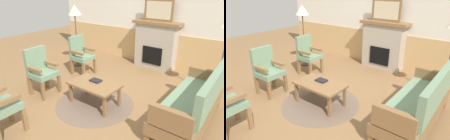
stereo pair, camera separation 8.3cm
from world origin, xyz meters
TOP-DOWN VIEW (x-y plane):
  - ground_plane at (0.00, 0.00)m, footprint 14.00×14.00m
  - wall_back at (0.00, 2.60)m, footprint 7.20×0.14m
  - fireplace at (0.00, 2.35)m, footprint 1.30×0.44m
  - framed_picture at (0.00, 2.35)m, footprint 0.80×0.04m
  - couch at (1.64, 0.33)m, footprint 0.70×1.80m
  - coffee_table at (-0.03, -0.17)m, footprint 0.96×0.56m
  - round_rug at (-0.03, -0.17)m, footprint 1.51×1.51m
  - book_on_table at (-0.07, -0.08)m, footprint 0.21×0.16m
  - armchair_near_fireplace at (-1.33, 0.79)m, footprint 0.48×0.48m
  - armchair_by_window_left at (-1.23, -0.48)m, footprint 0.50×0.50m
  - floor_lamp_by_chairs at (-1.82, 1.13)m, footprint 0.36×0.36m

SIDE VIEW (x-z plane):
  - ground_plane at x=0.00m, z-range 0.00..0.00m
  - round_rug at x=-0.03m, z-range 0.00..0.01m
  - coffee_table at x=-0.03m, z-range 0.17..0.61m
  - couch at x=1.64m, z-range -0.09..0.89m
  - book_on_table at x=-0.07m, z-range 0.44..0.47m
  - armchair_near_fireplace at x=-1.33m, z-range 0.05..1.03m
  - armchair_by_window_left at x=-1.23m, z-range 0.05..1.03m
  - fireplace at x=0.00m, z-range 0.01..1.29m
  - wall_back at x=0.00m, z-range -0.04..2.66m
  - floor_lamp_by_chairs at x=-1.82m, z-range 0.61..2.29m
  - framed_picture at x=0.00m, z-range 1.28..1.84m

